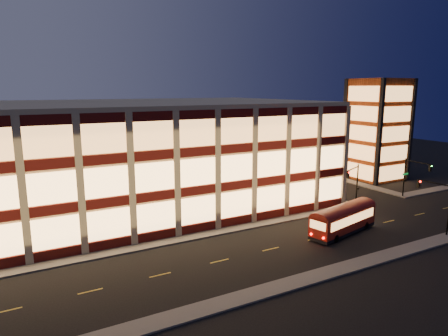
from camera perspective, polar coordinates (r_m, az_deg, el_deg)
ground at (r=45.09m, az=-2.05°, el=-9.88°), size 200.00×200.00×0.00m
sidewalk_office_south at (r=44.75m, az=-6.12°, el=-10.01°), size 54.00×2.00×0.15m
sidewalk_office_east at (r=70.69m, az=8.38°, el=-2.08°), size 2.00×30.00×0.15m
sidewalk_tower_south at (r=72.27m, az=27.14°, el=-2.93°), size 14.00×2.00×0.15m
sidewalk_tower_west at (r=77.72m, az=14.86°, el=-1.12°), size 2.00×30.00×0.15m
sidewalk_near at (r=34.99m, az=8.05°, el=-16.42°), size 100.00×2.00×0.15m
office_building at (r=57.48m, az=-12.40°, el=1.99°), size 50.45×30.45×14.50m
stair_tower at (r=77.28m, az=21.00°, el=5.14°), size 8.60×8.60×18.00m
traffic_signal_far at (r=57.18m, az=18.07°, el=-1.56°), size 3.79×1.87×6.00m
traffic_signal_right at (r=65.29m, az=25.42°, el=-0.56°), size 1.20×4.37×6.00m
traffic_signal_near at (r=51.50m, az=28.23°, el=-3.73°), size 0.32×4.45×6.00m
trolley_bus at (r=47.75m, az=16.69°, el=-6.80°), size 10.13×4.55×3.33m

